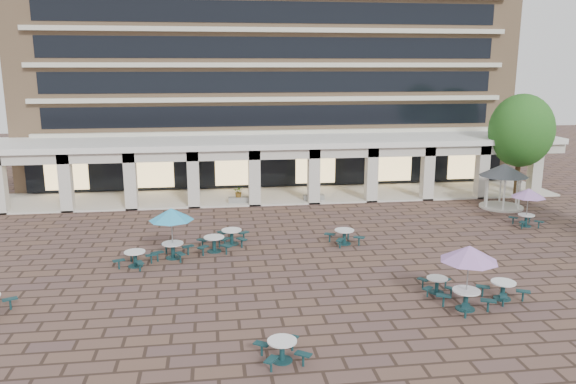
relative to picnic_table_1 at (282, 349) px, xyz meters
name	(u,v)px	position (x,y,z in m)	size (l,w,h in m)	color
ground	(316,263)	(2.88, 9.15, -0.45)	(120.00, 120.00, 0.00)	brown
apartment_building	(265,32)	(2.88, 34.62, 12.15)	(40.00, 15.50, 25.20)	tan
retail_arcade	(280,157)	(2.88, 23.95, 2.55)	(42.00, 6.60, 4.40)	white
picnic_table_1	(282,349)	(0.00, 0.00, 0.00)	(1.90, 1.90, 0.75)	#123238
picnic_table_2	(503,289)	(9.88, 3.80, 0.01)	(2.07, 2.07, 0.77)	#123238
picnic_table_4	(171,216)	(-4.25, 10.94, 1.78)	(2.27, 2.27, 2.63)	#123238
picnic_table_5	(135,257)	(-6.02, 9.97, 0.01)	(2.10, 2.10, 0.77)	#123238
picnic_table_6	(469,256)	(7.87, 3.03, 1.83)	(2.32, 2.32, 2.68)	#123238
picnic_table_7	(437,284)	(7.39, 4.84, -0.04)	(1.71, 1.71, 0.68)	#123238
picnic_table_8	(232,235)	(-1.18, 12.86, 0.05)	(2.05, 2.05, 0.83)	#123238
picnic_table_9	(214,243)	(-2.15, 11.71, 0.04)	(1.89, 1.89, 0.82)	#123238
picnic_table_11	(528,194)	(16.88, 13.98, 1.55)	(2.04, 2.04, 2.36)	#123238
picnic_table_13	(344,235)	(4.99, 12.07, 0.04)	(2.13, 2.13, 0.81)	#123238
gazebo	(504,175)	(17.69, 18.50, 1.86)	(3.30, 3.30, 3.07)	beige
tree_east_c	(521,131)	(20.24, 21.15, 4.58)	(4.62, 4.62, 7.70)	#45331B
planter_left	(239,197)	(-0.32, 22.05, 0.09)	(1.50, 0.82, 1.30)	gray
planter_right	(314,196)	(5.10, 22.05, -0.01)	(1.50, 0.72, 1.18)	gray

